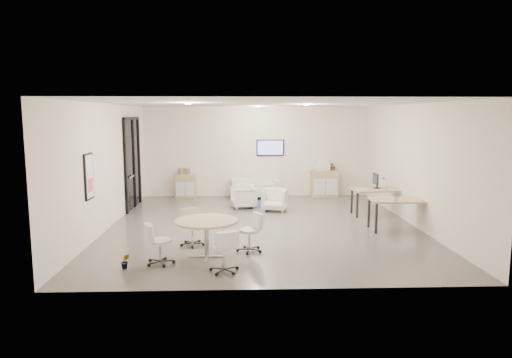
{
  "coord_description": "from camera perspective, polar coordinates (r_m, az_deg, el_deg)",
  "views": [
    {
      "loc": [
        -0.6,
        -11.83,
        2.91
      ],
      "look_at": [
        -0.16,
        0.4,
        1.19
      ],
      "focal_mm": 32.0,
      "sensor_mm": 36.0,
      "label": 1
    }
  ],
  "objects": [
    {
      "name": "room_shell",
      "position": [
        11.92,
        0.83,
        1.69
      ],
      "size": [
        9.6,
        10.6,
        4.8
      ],
      "color": "#595651",
      "rests_on": "ground"
    },
    {
      "name": "glass_door",
      "position": [
        14.79,
        -15.18,
        2.26
      ],
      "size": [
        0.09,
        1.9,
        2.85
      ],
      "color": "black",
      "rests_on": "room_shell"
    },
    {
      "name": "artwork",
      "position": [
        10.86,
        -20.15,
        0.29
      ],
      "size": [
        0.05,
        0.54,
        1.04
      ],
      "color": "black",
      "rests_on": "room_shell"
    },
    {
      "name": "wall_tv",
      "position": [
        16.37,
        1.79,
        3.93
      ],
      "size": [
        0.98,
        0.06,
        0.58
      ],
      "color": "black",
      "rests_on": "room_shell"
    },
    {
      "name": "ceiling_spots",
      "position": [
        12.67,
        -0.27,
        9.22
      ],
      "size": [
        3.14,
        4.14,
        0.03
      ],
      "color": "#FFEAC6",
      "rests_on": "room_shell"
    },
    {
      "name": "sideboard_left",
      "position": [
        16.42,
        -8.78,
        -0.86
      ],
      "size": [
        0.73,
        0.38,
        0.82
      ],
      "color": "tan",
      "rests_on": "room_shell"
    },
    {
      "name": "sideboard_right",
      "position": [
        16.54,
        8.55,
        -0.54
      ],
      "size": [
        0.96,
        0.46,
        0.96
      ],
      "color": "tan",
      "rests_on": "room_shell"
    },
    {
      "name": "books",
      "position": [
        16.35,
        -8.95,
        0.95
      ],
      "size": [
        0.43,
        0.14,
        0.22
      ],
      "color": "red",
      "rests_on": "sideboard_left"
    },
    {
      "name": "printer",
      "position": [
        16.44,
        8.3,
        1.65
      ],
      "size": [
        0.49,
        0.41,
        0.33
      ],
      "rotation": [
        0.0,
        0.0,
        0.06
      ],
      "color": "white",
      "rests_on": "sideboard_right"
    },
    {
      "name": "loveseat",
      "position": [
        16.13,
        -0.21,
        -1.2
      ],
      "size": [
        1.69,
        0.94,
        0.61
      ],
      "rotation": [
        0.0,
        0.0,
        0.08
      ],
      "color": "beige",
      "rests_on": "room_shell"
    },
    {
      "name": "blue_rug",
      "position": [
        15.05,
        0.48,
        -3.12
      ],
      "size": [
        1.73,
        1.2,
        0.01
      ],
      "primitive_type": "cube",
      "rotation": [
        0.0,
        0.0,
        -0.05
      ],
      "color": "navy",
      "rests_on": "room_shell"
    },
    {
      "name": "armchair_left",
      "position": [
        14.42,
        -1.59,
        -2.15
      ],
      "size": [
        0.79,
        0.83,
        0.74
      ],
      "primitive_type": "imported",
      "rotation": [
        0.0,
        0.0,
        -1.39
      ],
      "color": "beige",
      "rests_on": "room_shell"
    },
    {
      "name": "armchair_right",
      "position": [
        13.99,
        2.33,
        -2.46
      ],
      "size": [
        0.85,
        0.81,
        0.74
      ],
      "primitive_type": "imported",
      "rotation": [
        0.0,
        0.0,
        -0.21
      ],
      "color": "beige",
      "rests_on": "room_shell"
    },
    {
      "name": "desk_rear",
      "position": [
        13.73,
        15.04,
        -1.56
      ],
      "size": [
        1.54,
        0.86,
        0.78
      ],
      "rotation": [
        0.0,
        0.0,
        0.08
      ],
      "color": "tan",
      "rests_on": "room_shell"
    },
    {
      "name": "desk_front",
      "position": [
        12.12,
        17.62,
        -2.81
      ],
      "size": [
        1.56,
        0.83,
        0.8
      ],
      "rotation": [
        0.0,
        0.0,
        -0.04
      ],
      "color": "tan",
      "rests_on": "room_shell"
    },
    {
      "name": "monitor",
      "position": [
        13.81,
        14.75,
        -0.17
      ],
      "size": [
        0.2,
        0.5,
        0.44
      ],
      "color": "black",
      "rests_on": "desk_rear"
    },
    {
      "name": "round_table",
      "position": [
        9.41,
        -6.21,
        -5.6
      ],
      "size": [
        1.29,
        1.29,
        0.79
      ],
      "color": "tan",
      "rests_on": "room_shell"
    },
    {
      "name": "meeting_chairs",
      "position": [
        9.49,
        -6.19,
        -7.33
      ],
      "size": [
        2.54,
        2.54,
        0.82
      ],
      "color": "white",
      "rests_on": "room_shell"
    },
    {
      "name": "plant_cabinet",
      "position": [
        16.53,
        9.63,
        1.53
      ],
      "size": [
        0.32,
        0.35,
        0.24
      ],
      "primitive_type": "imported",
      "rotation": [
        0.0,
        0.0,
        0.19
      ],
      "color": "#3F7F3F",
      "rests_on": "sideboard_right"
    },
    {
      "name": "plant_floor",
      "position": [
        9.19,
        -16.0,
        -10.35
      ],
      "size": [
        0.23,
        0.33,
        0.13
      ],
      "primitive_type": "imported",
      "rotation": [
        0.0,
        0.0,
        0.23
      ],
      "color": "#3F7F3F",
      "rests_on": "room_shell"
    },
    {
      "name": "cup",
      "position": [
        11.88,
        17.05,
        -2.33
      ],
      "size": [
        0.14,
        0.12,
        0.11
      ],
      "primitive_type": "imported",
      "rotation": [
        0.0,
        0.0,
        -0.32
      ],
      "color": "white",
      "rests_on": "desk_front"
    }
  ]
}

